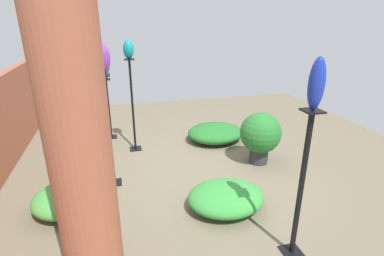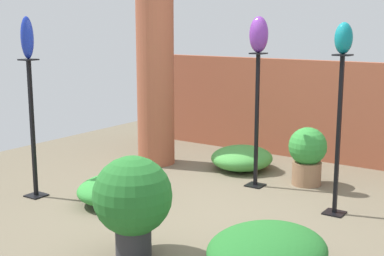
{
  "view_description": "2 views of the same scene",
  "coord_description": "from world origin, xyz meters",
  "px_view_note": "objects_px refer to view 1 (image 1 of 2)",
  "views": [
    {
      "loc": [
        -3.93,
        1.05,
        2.26
      ],
      "look_at": [
        -0.14,
        0.08,
        0.77
      ],
      "focal_mm": 28.0,
      "sensor_mm": 36.0,
      "label": 1
    },
    {
      "loc": [
        2.76,
        -4.2,
        1.87
      ],
      "look_at": [
        -0.24,
        0.16,
        0.84
      ],
      "focal_mm": 50.0,
      "sensor_mm": 36.0,
      "label": 2
    }
  ],
  "objects_px": {
    "art_vase_cobalt": "(317,84)",
    "potted_plant_front_right": "(85,148)",
    "pedestal_jade": "(109,112)",
    "art_vase_jade": "(104,66)",
    "pedestal_teal": "(133,110)",
    "brick_pillar": "(81,160)",
    "art_vase_violet": "(101,58)",
    "potted_plant_front_left": "(260,134)",
    "pedestal_violet": "(110,136)",
    "pedestal_cobalt": "(300,193)",
    "art_vase_teal": "(128,49)"
  },
  "relations": [
    {
      "from": "art_vase_cobalt",
      "to": "potted_plant_front_right",
      "type": "distance_m",
      "value": 3.39
    },
    {
      "from": "pedestal_jade",
      "to": "art_vase_jade",
      "type": "xyz_separation_m",
      "value": [
        0.0,
        -0.0,
        0.86
      ]
    },
    {
      "from": "pedestal_teal",
      "to": "art_vase_cobalt",
      "type": "xyz_separation_m",
      "value": [
        -2.92,
        -1.33,
        0.99
      ]
    },
    {
      "from": "brick_pillar",
      "to": "art_vase_violet",
      "type": "relative_size",
      "value": 5.91
    },
    {
      "from": "potted_plant_front_left",
      "to": "pedestal_violet",
      "type": "bearing_deg",
      "value": 92.15
    },
    {
      "from": "brick_pillar",
      "to": "potted_plant_front_left",
      "type": "height_order",
      "value": "brick_pillar"
    },
    {
      "from": "pedestal_teal",
      "to": "art_vase_violet",
      "type": "xyz_separation_m",
      "value": [
        -1.1,
        0.38,
        1.02
      ]
    },
    {
      "from": "potted_plant_front_right",
      "to": "pedestal_cobalt",
      "type": "bearing_deg",
      "value": -137.31
    },
    {
      "from": "pedestal_jade",
      "to": "art_vase_jade",
      "type": "relative_size",
      "value": 2.45
    },
    {
      "from": "pedestal_violet",
      "to": "art_vase_jade",
      "type": "xyz_separation_m",
      "value": [
        1.77,
        0.03,
        0.67
      ]
    },
    {
      "from": "art_vase_teal",
      "to": "pedestal_cobalt",
      "type": "bearing_deg",
      "value": -155.43
    },
    {
      "from": "pedestal_violet",
      "to": "art_vase_teal",
      "type": "bearing_deg",
      "value": -19.28
    },
    {
      "from": "art_vase_cobalt",
      "to": "art_vase_jade",
      "type": "height_order",
      "value": "art_vase_cobalt"
    },
    {
      "from": "art_vase_teal",
      "to": "potted_plant_front_left",
      "type": "distance_m",
      "value": 2.49
    },
    {
      "from": "pedestal_jade",
      "to": "art_vase_jade",
      "type": "distance_m",
      "value": 0.86
    },
    {
      "from": "pedestal_jade",
      "to": "pedestal_violet",
      "type": "relative_size",
      "value": 0.74
    },
    {
      "from": "pedestal_teal",
      "to": "pedestal_violet",
      "type": "relative_size",
      "value": 1.02
    },
    {
      "from": "art_vase_violet",
      "to": "pedestal_jade",
      "type": "bearing_deg",
      "value": 0.91
    },
    {
      "from": "pedestal_violet",
      "to": "art_vase_violet",
      "type": "bearing_deg",
      "value": 0.0
    },
    {
      "from": "pedestal_cobalt",
      "to": "art_vase_teal",
      "type": "relative_size",
      "value": 5.05
    },
    {
      "from": "art_vase_teal",
      "to": "art_vase_jade",
      "type": "relative_size",
      "value": 0.64
    },
    {
      "from": "pedestal_jade",
      "to": "potted_plant_front_left",
      "type": "height_order",
      "value": "pedestal_jade"
    },
    {
      "from": "pedestal_violet",
      "to": "art_vase_violet",
      "type": "height_order",
      "value": "art_vase_violet"
    },
    {
      "from": "brick_pillar",
      "to": "art_vase_jade",
      "type": "distance_m",
      "value": 3.4
    },
    {
      "from": "potted_plant_front_left",
      "to": "art_vase_violet",
      "type": "bearing_deg",
      "value": 92.15
    },
    {
      "from": "pedestal_teal",
      "to": "pedestal_jade",
      "type": "relative_size",
      "value": 1.38
    },
    {
      "from": "pedestal_violet",
      "to": "art_vase_jade",
      "type": "distance_m",
      "value": 1.89
    },
    {
      "from": "art_vase_violet",
      "to": "potted_plant_front_right",
      "type": "xyz_separation_m",
      "value": [
        0.47,
        0.39,
        -1.38
      ]
    },
    {
      "from": "art_vase_jade",
      "to": "art_vase_cobalt",
      "type": "bearing_deg",
      "value": -154.07
    },
    {
      "from": "pedestal_jade",
      "to": "art_vase_cobalt",
      "type": "height_order",
      "value": "art_vase_cobalt"
    },
    {
      "from": "art_vase_cobalt",
      "to": "art_vase_jade",
      "type": "relative_size",
      "value": 0.94
    },
    {
      "from": "art_vase_teal",
      "to": "art_vase_cobalt",
      "type": "relative_size",
      "value": 0.68
    },
    {
      "from": "brick_pillar",
      "to": "pedestal_violet",
      "type": "distance_m",
      "value": 1.69
    },
    {
      "from": "pedestal_cobalt",
      "to": "pedestal_violet",
      "type": "bearing_deg",
      "value": 43.36
    },
    {
      "from": "brick_pillar",
      "to": "art_vase_teal",
      "type": "xyz_separation_m",
      "value": [
        2.72,
        -0.56,
        0.55
      ]
    },
    {
      "from": "art_vase_jade",
      "to": "potted_plant_front_left",
      "type": "relative_size",
      "value": 0.56
    },
    {
      "from": "art_vase_cobalt",
      "to": "art_vase_jade",
      "type": "distance_m",
      "value": 4.01
    },
    {
      "from": "pedestal_jade",
      "to": "potted_plant_front_left",
      "type": "relative_size",
      "value": 1.38
    },
    {
      "from": "pedestal_teal",
      "to": "art_vase_violet",
      "type": "bearing_deg",
      "value": 160.72
    },
    {
      "from": "pedestal_teal",
      "to": "art_vase_violet",
      "type": "height_order",
      "value": "art_vase_violet"
    },
    {
      "from": "pedestal_jade",
      "to": "potted_plant_front_left",
      "type": "bearing_deg",
      "value": -126.13
    },
    {
      "from": "brick_pillar",
      "to": "potted_plant_front_right",
      "type": "xyz_separation_m",
      "value": [
        2.09,
        0.22,
        -0.81
      ]
    },
    {
      "from": "pedestal_violet",
      "to": "potted_plant_front_left",
      "type": "distance_m",
      "value": 2.3
    },
    {
      "from": "brick_pillar",
      "to": "potted_plant_front_right",
      "type": "bearing_deg",
      "value": 6.0
    },
    {
      "from": "art_vase_violet",
      "to": "brick_pillar",
      "type": "bearing_deg",
      "value": 173.84
    },
    {
      "from": "art_vase_violet",
      "to": "potted_plant_front_left",
      "type": "bearing_deg",
      "value": -87.85
    },
    {
      "from": "pedestal_teal",
      "to": "potted_plant_front_left",
      "type": "xyz_separation_m",
      "value": [
        -1.01,
        -1.9,
        -0.25
      ]
    },
    {
      "from": "art_vase_teal",
      "to": "pedestal_teal",
      "type": "bearing_deg",
      "value": 0.0
    },
    {
      "from": "art_vase_cobalt",
      "to": "potted_plant_front_right",
      "type": "relative_size",
      "value": 0.64
    },
    {
      "from": "pedestal_cobalt",
      "to": "art_vase_teal",
      "type": "height_order",
      "value": "art_vase_teal"
    }
  ]
}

